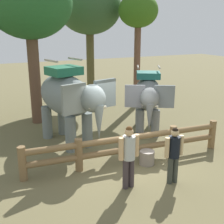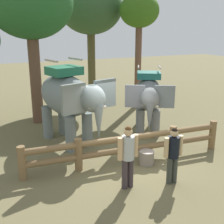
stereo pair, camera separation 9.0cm
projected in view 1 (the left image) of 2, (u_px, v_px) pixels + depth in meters
ground_plane at (128, 162)px, 9.86m from camera, size 60.00×60.00×0.00m
log_fence at (129, 145)px, 9.68m from camera, size 6.94×0.78×1.05m
elephant_near_left at (69, 98)px, 10.88m from camera, size 2.44×3.84×3.21m
elephant_center at (148, 96)px, 12.22m from camera, size 2.63×3.22×2.77m
tourist_woman_in_black at (174, 152)px, 8.28m from camera, size 0.59×0.34×1.67m
tourist_man_in_blue at (129, 153)px, 8.01m from camera, size 0.64×0.38×1.80m
tree_far_left at (89, 8)px, 16.70m from camera, size 3.63×3.63×6.94m
tree_far_right at (138, 14)px, 15.40m from camera, size 2.07×2.07×6.01m
tree_deep_back at (29, 4)px, 12.47m from camera, size 3.64×3.64×6.87m
feed_bucket at (147, 158)px, 9.63m from camera, size 0.48×0.48×0.46m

